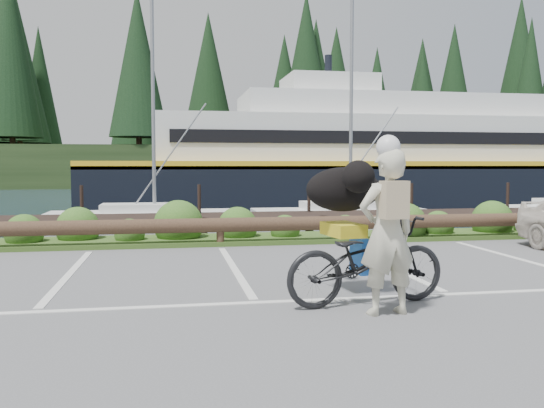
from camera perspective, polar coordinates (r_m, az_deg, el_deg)
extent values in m
plane|color=#565659|center=(7.65, -2.09, -9.07)|extent=(72.00, 72.00, 0.00)
plane|color=#18293B|center=(55.46, -9.06, 0.92)|extent=(160.00, 160.00, 0.00)
cube|color=#3D5B21|center=(12.83, -5.42, -3.54)|extent=(34.00, 1.60, 0.10)
imported|color=black|center=(7.17, 9.35, -5.53)|extent=(2.17, 1.02, 1.10)
imported|color=beige|center=(6.69, 11.33, -2.76)|extent=(0.75, 0.55, 1.90)
ellipsoid|color=black|center=(7.68, 7.10, 1.45)|extent=(0.64, 1.08, 0.59)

